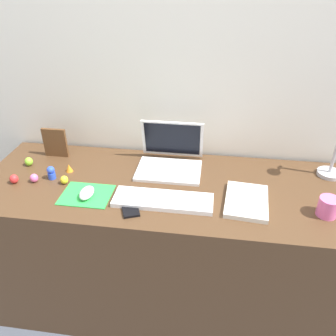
{
  "coord_description": "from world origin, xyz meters",
  "views": [
    {
      "loc": [
        0.17,
        -1.23,
        1.59
      ],
      "look_at": [
        -0.01,
        0.0,
        0.83
      ],
      "focal_mm": 36.13,
      "sensor_mm": 36.0,
      "label": 1
    }
  ],
  "objects_px": {
    "toy_figurine_pink": "(34,178)",
    "laptop": "(170,156)",
    "keyboard": "(163,200)",
    "toy_figurine_yellow": "(64,180)",
    "toy_figurine_blue": "(51,173)",
    "toy_figurine_red": "(14,179)",
    "cell_phone": "(130,207)",
    "toy_figurine_orange": "(69,168)",
    "toy_figurine_lime": "(29,162)",
    "coffee_mug": "(328,207)",
    "picture_frame": "(55,143)",
    "mouse": "(87,193)",
    "notebook_pad": "(246,201)"
  },
  "relations": [
    {
      "from": "toy_figurine_red",
      "to": "toy_figurine_lime",
      "type": "bearing_deg",
      "value": 93.72
    },
    {
      "from": "cell_phone",
      "to": "toy_figurine_lime",
      "type": "relative_size",
      "value": 3.06
    },
    {
      "from": "cell_phone",
      "to": "toy_figurine_yellow",
      "type": "bearing_deg",
      "value": 136.7
    },
    {
      "from": "coffee_mug",
      "to": "toy_figurine_red",
      "type": "xyz_separation_m",
      "value": [
        -1.32,
        0.04,
        -0.02
      ]
    },
    {
      "from": "coffee_mug",
      "to": "picture_frame",
      "type": "bearing_deg",
      "value": 166.16
    },
    {
      "from": "notebook_pad",
      "to": "coffee_mug",
      "type": "height_order",
      "value": "coffee_mug"
    },
    {
      "from": "keyboard",
      "to": "notebook_pad",
      "type": "distance_m",
      "value": 0.34
    },
    {
      "from": "picture_frame",
      "to": "toy_figurine_blue",
      "type": "bearing_deg",
      "value": -72.54
    },
    {
      "from": "laptop",
      "to": "toy_figurine_lime",
      "type": "xyz_separation_m",
      "value": [
        -0.68,
        -0.09,
        -0.03
      ]
    },
    {
      "from": "laptop",
      "to": "toy_figurine_pink",
      "type": "distance_m",
      "value": 0.63
    },
    {
      "from": "toy_figurine_pink",
      "to": "laptop",
      "type": "bearing_deg",
      "value": 20.89
    },
    {
      "from": "keyboard",
      "to": "picture_frame",
      "type": "xyz_separation_m",
      "value": [
        -0.59,
        0.31,
        0.06
      ]
    },
    {
      "from": "toy_figurine_lime",
      "to": "toy_figurine_red",
      "type": "xyz_separation_m",
      "value": [
        0.01,
        -0.15,
        -0.0
      ]
    },
    {
      "from": "cell_phone",
      "to": "toy_figurine_orange",
      "type": "relative_size",
      "value": 3.45
    },
    {
      "from": "toy_figurine_blue",
      "to": "toy_figurine_orange",
      "type": "distance_m",
      "value": 0.09
    },
    {
      "from": "cell_phone",
      "to": "picture_frame",
      "type": "height_order",
      "value": "picture_frame"
    },
    {
      "from": "toy_figurine_blue",
      "to": "toy_figurine_pink",
      "type": "height_order",
      "value": "toy_figurine_blue"
    },
    {
      "from": "laptop",
      "to": "keyboard",
      "type": "relative_size",
      "value": 0.73
    },
    {
      "from": "laptop",
      "to": "cell_phone",
      "type": "relative_size",
      "value": 2.34
    },
    {
      "from": "keyboard",
      "to": "toy_figurine_blue",
      "type": "relative_size",
      "value": 6.5
    },
    {
      "from": "laptop",
      "to": "toy_figurine_red",
      "type": "height_order",
      "value": "laptop"
    },
    {
      "from": "coffee_mug",
      "to": "toy_figurine_red",
      "type": "height_order",
      "value": "coffee_mug"
    },
    {
      "from": "toy_figurine_yellow",
      "to": "toy_figurine_blue",
      "type": "distance_m",
      "value": 0.08
    },
    {
      "from": "laptop",
      "to": "toy_figurine_yellow",
      "type": "distance_m",
      "value": 0.5
    },
    {
      "from": "toy_figurine_orange",
      "to": "toy_figurine_pink",
      "type": "xyz_separation_m",
      "value": [
        -0.12,
        -0.11,
        0.0
      ]
    },
    {
      "from": "toy_figurine_blue",
      "to": "toy_figurine_pink",
      "type": "xyz_separation_m",
      "value": [
        -0.07,
        -0.04,
        -0.01
      ]
    },
    {
      "from": "mouse",
      "to": "toy_figurine_lime",
      "type": "bearing_deg",
      "value": 150.11
    },
    {
      "from": "keyboard",
      "to": "toy_figurine_orange",
      "type": "distance_m",
      "value": 0.51
    },
    {
      "from": "notebook_pad",
      "to": "keyboard",
      "type": "bearing_deg",
      "value": -167.69
    },
    {
      "from": "laptop",
      "to": "mouse",
      "type": "distance_m",
      "value": 0.44
    },
    {
      "from": "toy_figurine_pink",
      "to": "cell_phone",
      "type": "bearing_deg",
      "value": -15.09
    },
    {
      "from": "mouse",
      "to": "coffee_mug",
      "type": "distance_m",
      "value": 0.97
    },
    {
      "from": "cell_phone",
      "to": "mouse",
      "type": "bearing_deg",
      "value": 144.67
    },
    {
      "from": "toy_figurine_yellow",
      "to": "toy_figurine_orange",
      "type": "bearing_deg",
      "value": 100.42
    },
    {
      "from": "laptop",
      "to": "notebook_pad",
      "type": "bearing_deg",
      "value": -35.75
    },
    {
      "from": "keyboard",
      "to": "toy_figurine_orange",
      "type": "bearing_deg",
      "value": 159.6
    },
    {
      "from": "toy_figurine_blue",
      "to": "toy_figurine_pink",
      "type": "relative_size",
      "value": 1.59
    },
    {
      "from": "cell_phone",
      "to": "toy_figurine_red",
      "type": "relative_size",
      "value": 3.1
    },
    {
      "from": "notebook_pad",
      "to": "mouse",
      "type": "bearing_deg",
      "value": -170.42
    },
    {
      "from": "keyboard",
      "to": "toy_figurine_pink",
      "type": "xyz_separation_m",
      "value": [
        -0.6,
        0.07,
        0.01
      ]
    },
    {
      "from": "toy_figurine_red",
      "to": "toy_figurine_orange",
      "type": "xyz_separation_m",
      "value": [
        0.21,
        0.13,
        -0.0
      ]
    },
    {
      "from": "keyboard",
      "to": "toy_figurine_yellow",
      "type": "relative_size",
      "value": 10.68
    },
    {
      "from": "laptop",
      "to": "mouse",
      "type": "relative_size",
      "value": 3.12
    },
    {
      "from": "keyboard",
      "to": "toy_figurine_lime",
      "type": "relative_size",
      "value": 9.8
    },
    {
      "from": "keyboard",
      "to": "coffee_mug",
      "type": "xyz_separation_m",
      "value": [
        0.64,
        0.01,
        0.03
      ]
    },
    {
      "from": "picture_frame",
      "to": "toy_figurine_blue",
      "type": "xyz_separation_m",
      "value": [
        0.06,
        -0.21,
        -0.04
      ]
    },
    {
      "from": "laptop",
      "to": "toy_figurine_orange",
      "type": "height_order",
      "value": "laptop"
    },
    {
      "from": "keyboard",
      "to": "toy_figurine_pink",
      "type": "bearing_deg",
      "value": 173.32
    },
    {
      "from": "picture_frame",
      "to": "coffee_mug",
      "type": "distance_m",
      "value": 1.28
    },
    {
      "from": "laptop",
      "to": "coffee_mug",
      "type": "height_order",
      "value": "laptop"
    }
  ]
}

